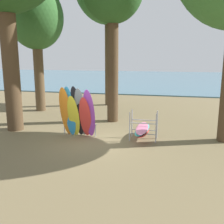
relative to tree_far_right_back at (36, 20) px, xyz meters
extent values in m
plane|color=brown|center=(5.17, -5.32, -5.73)|extent=(80.00, 80.00, 0.00)
cube|color=#477084|center=(5.17, 26.10, -5.68)|extent=(80.00, 36.00, 0.10)
cylinder|color=#4C3823|center=(1.05, -4.53, -2.32)|extent=(0.76, 0.76, 6.82)
cylinder|color=brown|center=(3.87, 2.97, -2.31)|extent=(0.48, 0.48, 6.85)
cylinder|color=#4C3823|center=(5.29, -1.74, -2.75)|extent=(0.60, 0.60, 5.97)
cylinder|color=brown|center=(0.00, 0.00, -3.34)|extent=(0.62, 0.62, 4.79)
ellipsoid|color=#33662D|center=(0.00, 0.00, 0.14)|extent=(3.41, 3.41, 3.92)
ellipsoid|color=orange|center=(3.90, -4.95, -4.60)|extent=(0.52, 0.67, 2.25)
ellipsoid|color=#2D8ED1|center=(4.08, -4.95, -4.59)|extent=(0.57, 0.55, 2.28)
ellipsoid|color=yellow|center=(4.26, -4.94, -4.78)|extent=(0.54, 0.59, 1.89)
ellipsoid|color=black|center=(4.44, -4.94, -4.58)|extent=(0.61, 0.74, 2.31)
ellipsoid|color=gray|center=(4.61, -4.93, -4.62)|extent=(0.55, 0.75, 2.23)
ellipsoid|color=red|center=(4.79, -4.92, -4.81)|extent=(0.54, 0.62, 1.85)
ellipsoid|color=purple|center=(4.97, -4.92, -4.64)|extent=(0.54, 0.57, 2.17)
cylinder|color=#9EA0A5|center=(3.68, -4.66, -5.46)|extent=(0.04, 0.04, 0.55)
cylinder|color=#9EA0A5|center=(5.19, -4.73, -5.46)|extent=(0.04, 0.04, 0.55)
cylinder|color=#9EA0A5|center=(4.44, -4.70, -5.18)|extent=(1.67, 0.12, 0.04)
cylinder|color=#9EA0A5|center=(6.78, -4.98, -5.11)|extent=(0.05, 0.05, 1.25)
cylinder|color=#9EA0A5|center=(7.88, -4.98, -5.11)|extent=(0.05, 0.05, 1.25)
cylinder|color=#9EA0A5|center=(6.78, -4.38, -5.11)|extent=(0.05, 0.05, 1.25)
cylinder|color=#9EA0A5|center=(7.88, -4.38, -5.11)|extent=(0.05, 0.05, 1.25)
cylinder|color=#9EA0A5|center=(7.33, -4.98, -5.38)|extent=(1.10, 0.04, 0.04)
cylinder|color=#9EA0A5|center=(7.33, -4.98, -4.93)|extent=(1.10, 0.04, 0.04)
cylinder|color=#9EA0A5|center=(7.33, -4.38, -5.38)|extent=(1.10, 0.04, 0.04)
cylinder|color=#9EA0A5|center=(7.33, -4.38, -4.93)|extent=(1.10, 0.04, 0.04)
ellipsoid|color=red|center=(7.30, -4.68, -5.33)|extent=(0.53, 2.11, 0.06)
ellipsoid|color=#38B2AD|center=(7.28, -4.68, -5.27)|extent=(0.64, 2.13, 0.06)
ellipsoid|color=pink|center=(7.27, -4.68, -5.21)|extent=(0.56, 2.11, 0.06)
camera|label=1|loc=(8.51, -15.59, -2.17)|focal=42.31mm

